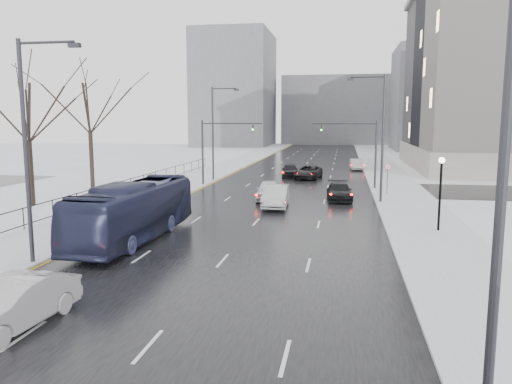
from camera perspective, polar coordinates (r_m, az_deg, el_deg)
The scene contains 27 objects.
road at distance 60.53m, azimuth 4.78°, elevation 2.03°, with size 16.00×150.00×0.04m, color black.
cross_road at distance 48.68m, azimuth 3.48°, elevation 0.53°, with size 130.00×10.00×0.04m, color black.
sidewalk_left at distance 62.35m, azimuth -4.88°, elevation 2.27°, with size 5.00×150.00×0.16m, color silver.
sidewalk_right at distance 60.49m, azimuth 14.74°, elevation 1.84°, with size 5.00×150.00×0.16m, color silver.
park_strip at distance 65.43m, azimuth -12.95°, elevation 2.35°, with size 14.00×150.00×0.12m, color white.
tree_park_d at distance 41.65m, azimuth -24.11°, elevation -1.52°, with size 8.75×8.75×12.50m, color black, non-canonical shape.
tree_park_e at distance 50.32m, azimuth -18.14°, elevation 0.36°, with size 9.45×9.45×13.50m, color black, non-canonical shape.
iron_fence at distance 35.61m, azimuth -21.38°, elevation -1.44°, with size 0.06×70.00×1.30m.
streetlight_r_near at distance 10.33m, azimuth 25.16°, elevation 2.28°, with size 2.95×0.25×10.00m.
streetlight_r_mid at distance 40.03m, azimuth 13.98°, elevation 6.68°, with size 2.95×0.25×10.00m.
streetlight_l_near at distance 24.16m, azimuth -24.45°, elevation 5.30°, with size 2.95×0.25×10.00m.
streetlight_l_far at distance 53.69m, azimuth -4.73°, elevation 7.23°, with size 2.95×0.25×10.00m.
lamppost_r_mid at distance 30.65m, azimuth 20.35°, elevation 0.97°, with size 0.36×0.36×4.28m.
mast_signal_right at distance 48.02m, azimuth 12.28°, elevation 5.15°, with size 6.10×0.33×6.50m.
mast_signal_left at distance 49.66m, azimuth -4.94°, elevation 5.40°, with size 6.10×0.33×6.50m.
no_uturn_sign at distance 44.29m, azimuth 14.82°, elevation 2.47°, with size 0.60×0.06×2.70m.
bldg_far_right at distance 117.20m, azimuth 21.43°, elevation 9.87°, with size 24.00×20.00×22.00m, color slate.
bldg_far_left at distance 128.13m, azimuth -2.43°, elevation 11.58°, with size 18.00×22.00×28.00m, color slate.
bldg_far_center at distance 139.96m, azimuth 9.54°, elevation 9.14°, with size 30.00×18.00×18.00m, color slate.
sedan_left_near at distance 17.71m, azimuth -26.00°, elevation -11.46°, with size 1.67×4.80×1.58m, color #A7A5A9.
bus at distance 28.00m, azimuth -13.77°, elevation -2.13°, with size 2.66×11.37×3.17m, color #242847.
sedan_center_near at distance 40.74m, azimuth 1.50°, elevation 0.20°, with size 1.91×4.75×1.62m, color silver.
sedan_right_near at distance 37.39m, azimuth 2.27°, elevation -0.49°, with size 1.77×5.06×1.67m, color #B0B1B4.
sedan_right_cross at distance 55.91m, azimuth 6.01°, elevation 2.28°, with size 2.46×5.33×1.48m, color black.
sedan_right_far at distance 41.33m, azimuth 9.51°, elevation 0.06°, with size 1.97×4.84×1.40m, color black.
sedan_center_far at distance 57.41m, azimuth 3.89°, elevation 2.50°, with size 1.84×4.57×1.56m, color black.
sedan_right_distant at distance 66.98m, azimuth 11.37°, elevation 3.12°, with size 1.48×4.25×1.40m, color #A9A9AD.
Camera 1 is at (5.46, 0.07, 6.55)m, focal length 35.00 mm.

